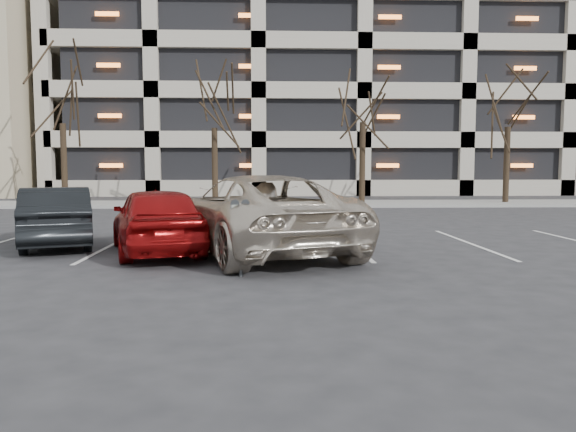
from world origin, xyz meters
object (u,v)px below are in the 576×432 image
object	(u,v)px
parking_meter	(240,219)
car_red	(157,219)
tree_a	(61,73)
suv_silver	(257,214)
tree_b	(214,80)
car_dark	(56,217)
tree_c	(363,71)
tree_d	(509,79)

from	to	relation	value
parking_meter	car_red	bearing A→B (deg)	127.25
tree_a	suv_silver	xyz separation A→B (m)	(9.18, -14.90, -5.31)
tree_b	car_dark	xyz separation A→B (m)	(-2.44, -13.64, -5.16)
tree_b	parking_meter	distance (m)	18.25
tree_a	tree_c	bearing A→B (deg)	0.00
tree_b	parking_meter	size ratio (longest dim) A/B	6.46
tree_d	suv_silver	world-z (taller)	tree_d
tree_b	suv_silver	size ratio (longest dim) A/B	1.24
tree_a	tree_c	distance (m)	14.00
tree_b	suv_silver	world-z (taller)	tree_b
tree_c	car_dark	xyz separation A→B (m)	(-9.44, -13.64, -5.63)
tree_a	car_red	size ratio (longest dim) A/B	2.03
tree_a	parking_meter	size ratio (longest dim) A/B	6.79
tree_c	car_red	xyz separation A→B (m)	(-6.91, -14.88, -5.59)
tree_c	car_dark	bearing A→B (deg)	-124.69
tree_b	car_red	distance (m)	15.73
tree_b	car_dark	world-z (taller)	tree_b
tree_a	tree_d	bearing A→B (deg)	0.00
tree_b	parking_meter	world-z (taller)	tree_b
tree_a	suv_silver	bearing A→B (deg)	-58.35
car_red	tree_b	bearing A→B (deg)	-106.50
tree_b	tree_d	xyz separation A→B (m)	(14.00, 0.00, 0.14)
tree_a	car_dark	xyz separation A→B (m)	(4.56, -13.64, -5.46)
tree_c	car_dark	distance (m)	17.51
car_dark	tree_b	bearing A→B (deg)	-119.67
tree_b	tree_c	bearing A→B (deg)	0.00
tree_b	car_dark	bearing A→B (deg)	-100.14
tree_d	suv_silver	xyz separation A→B (m)	(-11.82, -14.90, -5.16)
tree_d	parking_meter	xyz separation A→B (m)	(-12.05, -17.48, -5.02)
parking_meter	tree_b	bearing A→B (deg)	98.10
car_dark	parking_meter	bearing A→B (deg)	119.29
tree_a	parking_meter	xyz separation A→B (m)	(8.95, -17.48, -5.17)
tree_a	suv_silver	world-z (taller)	tree_a
tree_d	car_red	size ratio (longest dim) A/B	1.98
tree_c	tree_d	distance (m)	7.01
tree_a	parking_meter	world-z (taller)	tree_a
tree_c	suv_silver	size ratio (longest dim) A/B	1.34
tree_d	parking_meter	distance (m)	21.81
tree_d	car_dark	distance (m)	22.01
tree_d	car_red	bearing A→B (deg)	-133.07
tree_c	tree_d	size ratio (longest dim) A/B	1.05
tree_b	tree_a	bearing A→B (deg)	180.00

